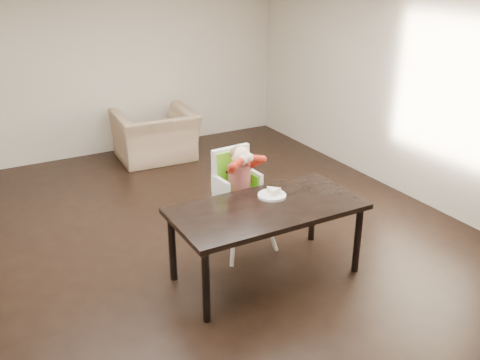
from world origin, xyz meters
name	(u,v)px	position (x,y,z in m)	size (l,w,h in m)	color
ground	(198,248)	(0.00, 0.00, 0.00)	(7.00, 7.00, 0.00)	black
room_walls	(192,77)	(0.00, 0.00, 1.86)	(6.02, 7.02, 2.71)	beige
dining_table	(267,214)	(0.37, -0.79, 0.67)	(1.80, 0.90, 0.75)	black
high_chair	(238,177)	(0.41, -0.16, 0.81)	(0.52, 0.52, 1.15)	white
plate	(272,194)	(0.53, -0.63, 0.78)	(0.31, 0.31, 0.08)	white
armchair	(155,127)	(0.60, 2.80, 0.51)	(1.16, 0.76, 1.02)	#9F8465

